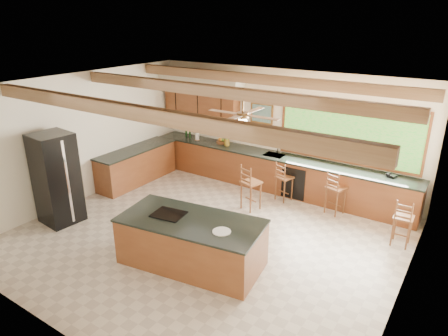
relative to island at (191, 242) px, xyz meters
The scene contains 9 objects.
ground 1.03m from the island, 109.38° to the left, with size 7.20×7.20×0.00m, color beige.
room_shell 2.39m from the island, 107.33° to the left, with size 7.27×6.54×3.02m.
counter_run 3.58m from the island, 108.35° to the left, with size 7.12×3.10×1.25m.
island is the anchor object (origin of this frame).
refrigerator 3.41m from the island, behind, with size 0.84×0.82×1.96m.
bar_stool_a 2.43m from the island, 94.91° to the left, with size 0.49×0.49×1.09m.
bar_stool_b 3.28m from the island, 86.18° to the left, with size 0.44×0.44×0.98m.
bar_stool_c 3.59m from the island, 65.72° to the left, with size 0.46×0.46×1.03m.
bar_stool_d 4.02m from the island, 41.88° to the left, with size 0.36×0.36×0.98m.
Camera 1 is at (4.17, -5.67, 4.18)m, focal length 32.00 mm.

